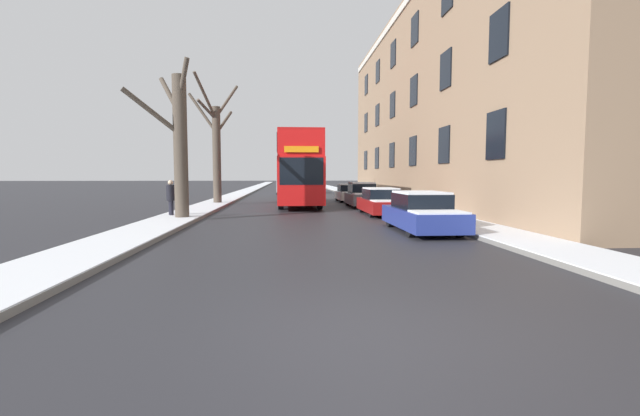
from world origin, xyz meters
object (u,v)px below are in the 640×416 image
(parked_car_0, at_px, (422,213))
(oncoming_van, at_px, (286,182))
(bare_tree_left_1, at_px, (216,146))
(parked_car_1, at_px, (381,202))
(pedestrian_left_sidewalk, at_px, (171,197))
(parked_car_3, at_px, (349,193))
(double_decker_bus, at_px, (299,166))
(parked_car_2, at_px, (362,196))
(bare_tree_left_0, at_px, (179,142))

(parked_car_0, relative_size, oncoming_van, 0.93)
(bare_tree_left_1, height_order, parked_car_1, bare_tree_left_1)
(parked_car_1, height_order, pedestrian_left_sidewalk, pedestrian_left_sidewalk)
(pedestrian_left_sidewalk, bearing_deg, parked_car_3, 114.31)
(double_decker_bus, height_order, oncoming_van, double_decker_bus)
(bare_tree_left_1, distance_m, parked_car_1, 12.75)
(double_decker_bus, distance_m, parked_car_2, 4.51)
(bare_tree_left_0, height_order, bare_tree_left_1, bare_tree_left_1)
(oncoming_van, xyz_separation_m, pedestrian_left_sidewalk, (-5.20, -26.32, -0.35))
(bare_tree_left_0, height_order, parked_car_1, bare_tree_left_0)
(bare_tree_left_1, xyz_separation_m, oncoming_van, (4.60, 17.18, -2.60))
(bare_tree_left_0, height_order, pedestrian_left_sidewalk, bare_tree_left_0)
(bare_tree_left_1, distance_m, double_decker_bus, 5.76)
(parked_car_0, distance_m, parked_car_1, 6.46)
(parked_car_1, xyz_separation_m, oncoming_van, (-4.77, 25.18, 0.68))
(parked_car_1, bearing_deg, bare_tree_left_1, 139.51)
(parked_car_2, bearing_deg, parked_car_1, -90.00)
(bare_tree_left_0, relative_size, oncoming_van, 1.40)
(double_decker_bus, distance_m, pedestrian_left_sidewalk, 10.03)
(parked_car_1, height_order, parked_car_2, parked_car_2)
(bare_tree_left_0, xyz_separation_m, double_decker_bus, (5.39, 8.84, -0.83))
(bare_tree_left_0, height_order, oncoming_van, bare_tree_left_0)
(parked_car_1, bearing_deg, oncoming_van, 100.73)
(bare_tree_left_0, distance_m, parked_car_3, 16.31)
(parked_car_3, height_order, pedestrian_left_sidewalk, pedestrian_left_sidewalk)
(bare_tree_left_0, height_order, parked_car_3, bare_tree_left_0)
(double_decker_bus, relative_size, parked_car_1, 2.25)
(bare_tree_left_1, relative_size, parked_car_2, 2.08)
(double_decker_bus, bearing_deg, bare_tree_left_1, 166.60)
(bare_tree_left_0, bearing_deg, parked_car_3, 54.59)
(pedestrian_left_sidewalk, bearing_deg, bare_tree_left_1, 150.03)
(oncoming_van, bearing_deg, pedestrian_left_sidewalk, -101.17)
(parked_car_0, xyz_separation_m, pedestrian_left_sidewalk, (-9.97, 5.31, 0.31))
(bare_tree_left_1, height_order, parked_car_2, bare_tree_left_1)
(oncoming_van, bearing_deg, parked_car_0, -81.42)
(bare_tree_left_0, xyz_separation_m, parked_car_2, (9.31, 7.60, -2.67))
(parked_car_0, distance_m, parked_car_2, 11.93)
(parked_car_3, relative_size, pedestrian_left_sidewalk, 2.32)
(parked_car_3, bearing_deg, parked_car_0, -90.00)
(oncoming_van, height_order, pedestrian_left_sidewalk, oncoming_van)
(double_decker_bus, bearing_deg, parked_car_1, -59.66)
(bare_tree_left_1, relative_size, pedestrian_left_sidewalk, 4.76)
(bare_tree_left_0, xyz_separation_m, bare_tree_left_1, (-0.06, 10.14, 0.54))
(double_decker_bus, height_order, parked_car_1, double_decker_bus)
(double_decker_bus, xyz_separation_m, parked_car_2, (3.92, -1.23, -1.84))
(parked_car_1, distance_m, parked_car_3, 10.97)
(parked_car_0, distance_m, oncoming_van, 32.00)
(parked_car_0, xyz_separation_m, parked_car_3, (0.00, 17.42, -0.04))
(parked_car_2, bearing_deg, pedestrian_left_sidewalk, -146.43)
(bare_tree_left_1, xyz_separation_m, parked_car_3, (9.37, 2.96, -3.30))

